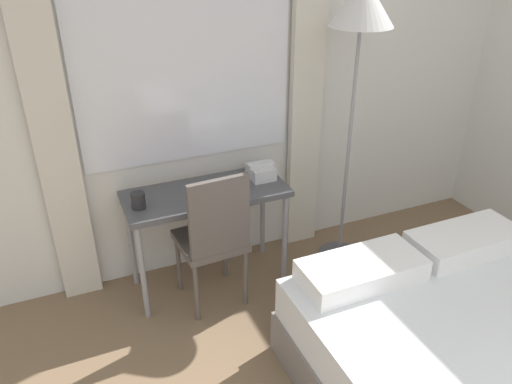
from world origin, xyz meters
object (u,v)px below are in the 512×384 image
Objects in this scene: desk_chair at (214,234)px; standing_lamp at (361,22)px; book at (211,192)px; desk at (206,201)px; telephone at (261,171)px; mug at (138,200)px.

standing_lamp reaches higher than desk_chair.
desk_chair is at bearing -105.71° from book.
desk is at bearing 109.33° from book.
standing_lamp is at bearing -12.88° from telephone.
book is at bearing -70.67° from desk.
book is at bearing -0.68° from mug.
desk is at bearing 6.03° from mug.
desk_chair reaches higher than desk.
standing_lamp reaches higher than book.
telephone is (-0.60, 0.14, -0.95)m from standing_lamp.
book is (0.05, 0.19, 0.19)m from desk_chair.
book is (0.02, -0.05, 0.09)m from desk.
desk_chair is at bearing -25.66° from mug.
mug reaches higher than desk.
standing_lamp is 19.90× the size of mug.
telephone reaches higher than book.
desk is 10.59× the size of mug.
mug is (-0.40, 0.19, 0.23)m from desk_chair.
book is 0.46m from mug.
desk is 0.26m from desk_chair.
telephone reaches higher than mug.
book is at bearing 70.98° from desk_chair.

